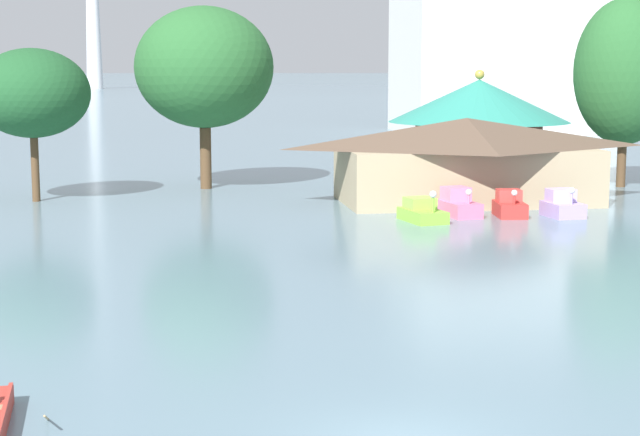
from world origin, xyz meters
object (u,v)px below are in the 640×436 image
object	(u,v)px
pedal_boat_lime	(422,212)
green_roof_pavilion	(479,119)
shoreline_tree_right	(625,72)
pedal_boat_lavender	(562,206)
background_building_block	(500,28)
shoreline_tree_mid	(204,67)
shoreline_tree_tall_left	(32,93)
pedal_boat_pink	(458,205)
boathouse	(466,158)
pedal_boat_red	(510,206)

from	to	relation	value
pedal_boat_lime	green_roof_pavilion	world-z (taller)	green_roof_pavilion
pedal_boat_lime	shoreline_tree_right	world-z (taller)	shoreline_tree_right
pedal_boat_lavender	background_building_block	distance (m)	71.84
shoreline_tree_mid	background_building_block	size ratio (longest dim) A/B	0.47
green_roof_pavilion	shoreline_tree_right	distance (m)	11.57
shoreline_tree_tall_left	shoreline_tree_mid	bearing A→B (deg)	25.31
shoreline_tree_tall_left	pedal_boat_lavender	bearing A→B (deg)	-20.67
pedal_boat_pink	pedal_boat_lavender	xyz separation A→B (m)	(5.39, -1.23, -0.01)
green_roof_pavilion	shoreline_tree_mid	world-z (taller)	shoreline_tree_mid
green_roof_pavilion	shoreline_tree_mid	size ratio (longest dim) A/B	1.12
pedal_boat_lavender	shoreline_tree_mid	xyz separation A→B (m)	(-18.22, 15.58, 7.26)
pedal_boat_pink	background_building_block	distance (m)	72.33
pedal_boat_lime	pedal_boat_lavender	xyz separation A→B (m)	(7.79, 0.43, 0.10)
boathouse	green_roof_pavilion	world-z (taller)	green_roof_pavilion
pedal_boat_pink	green_roof_pavilion	size ratio (longest dim) A/B	0.24
pedal_boat_pink	shoreline_tree_right	bearing A→B (deg)	117.71
pedal_boat_lavender	green_roof_pavilion	distance (m)	21.06
shoreline_tree_right	background_building_block	distance (m)	56.97
boathouse	background_building_block	bearing A→B (deg)	69.84
pedal_boat_pink	shoreline_tree_tall_left	xyz separation A→B (m)	(-23.07, 9.51, 5.77)
pedal_boat_red	background_building_block	size ratio (longest dim) A/B	0.10
pedal_boat_lime	shoreline_tree_tall_left	distance (m)	24.22
pedal_boat_red	shoreline_tree_mid	bearing A→B (deg)	-127.41
pedal_boat_lime	shoreline_tree_right	size ratio (longest dim) A/B	0.26
shoreline_tree_tall_left	green_roof_pavilion	bearing A→B (deg)	18.18
pedal_boat_red	pedal_boat_lime	bearing A→B (deg)	-72.17
green_roof_pavilion	shoreline_tree_right	world-z (taller)	shoreline_tree_right
shoreline_tree_tall_left	shoreline_tree_mid	distance (m)	11.43
pedal_boat_pink	shoreline_tree_right	xyz separation A→B (m)	(14.44, 11.12, 6.97)
pedal_boat_lavender	background_building_block	world-z (taller)	background_building_block
shoreline_tree_right	shoreline_tree_mid	bearing A→B (deg)	173.24
pedal_boat_red	green_roof_pavilion	xyz separation A→B (m)	(4.54, 20.12, 3.54)
pedal_boat_pink	shoreline_tree_mid	world-z (taller)	shoreline_tree_mid
pedal_boat_lime	pedal_boat_lavender	bearing A→B (deg)	82.14
pedal_boat_pink	pedal_boat_red	world-z (taller)	pedal_boat_pink
shoreline_tree_mid	background_building_block	distance (m)	64.75
shoreline_tree_tall_left	pedal_boat_pink	bearing A→B (deg)	-22.40
pedal_boat_lime	green_roof_pavilion	bearing A→B (deg)	144.51
pedal_boat_pink	green_roof_pavilion	world-z (taller)	green_roof_pavilion
pedal_boat_pink	background_building_block	xyz separation A→B (m)	(24.66, 66.96, 11.82)
shoreline_tree_mid	pedal_boat_lavender	bearing A→B (deg)	-40.54
boathouse	shoreline_tree_mid	bearing A→B (deg)	148.28
pedal_boat_pink	background_building_block	size ratio (longest dim) A/B	0.13
boathouse	green_roof_pavilion	size ratio (longest dim) A/B	1.19
boathouse	pedal_boat_lavender	bearing A→B (deg)	-62.07
shoreline_tree_mid	pedal_boat_pink	bearing A→B (deg)	-48.21
pedal_boat_lime	pedal_boat_pink	bearing A→B (deg)	113.69
pedal_boat_lavender	boathouse	xyz separation A→B (m)	(-3.41, 6.42, 2.01)
pedal_boat_red	shoreline_tree_mid	size ratio (longest dim) A/B	0.22
green_roof_pavilion	shoreline_tree_tall_left	xyz separation A→B (m)	(-30.27, -9.94, 2.26)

